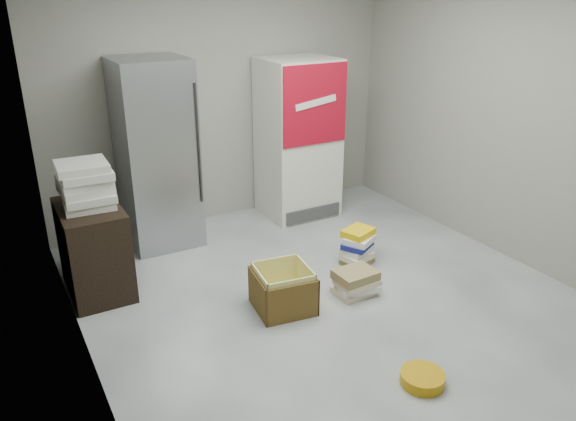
# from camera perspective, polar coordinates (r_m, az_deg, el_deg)

# --- Properties ---
(ground) EXTENTS (5.00, 5.00, 0.00)m
(ground) POSITION_cam_1_polar(r_m,az_deg,el_deg) (4.79, 6.12, -10.22)
(ground) COLOR beige
(ground) RESTS_ON ground
(room_shell) EXTENTS (4.04, 5.04, 2.82)m
(room_shell) POSITION_cam_1_polar(r_m,az_deg,el_deg) (4.12, 7.14, 11.39)
(room_shell) COLOR gray
(room_shell) RESTS_ON ground
(steel_fridge) EXTENTS (0.70, 0.72, 1.90)m
(steel_fridge) POSITION_cam_1_polar(r_m,az_deg,el_deg) (5.82, -13.21, 5.56)
(steel_fridge) COLOR #A8AAB0
(steel_fridge) RESTS_ON ground
(coke_cooler) EXTENTS (0.80, 0.73, 1.80)m
(coke_cooler) POSITION_cam_1_polar(r_m,az_deg,el_deg) (6.46, 1.04, 7.34)
(coke_cooler) COLOR silver
(coke_cooler) RESTS_ON ground
(wood_shelf) EXTENTS (0.50, 0.80, 0.80)m
(wood_shelf) POSITION_cam_1_polar(r_m,az_deg,el_deg) (5.18, -19.10, -3.75)
(wood_shelf) COLOR black
(wood_shelf) RESTS_ON ground
(supply_box_stack) EXTENTS (0.44, 0.44, 0.39)m
(supply_box_stack) POSITION_cam_1_polar(r_m,az_deg,el_deg) (4.96, -19.85, 2.46)
(supply_box_stack) COLOR silver
(supply_box_stack) RESTS_ON wood_shelf
(phonebook_stack_main) EXTENTS (0.38, 0.36, 0.36)m
(phonebook_stack_main) POSITION_cam_1_polar(r_m,az_deg,el_deg) (5.49, 7.09, -3.68)
(phonebook_stack_main) COLOR olive
(phonebook_stack_main) RESTS_ON ground
(phonebook_stack_side) EXTENTS (0.40, 0.33, 0.24)m
(phonebook_stack_side) POSITION_cam_1_polar(r_m,az_deg,el_deg) (4.99, 6.91, -7.25)
(phonebook_stack_side) COLOR beige
(phonebook_stack_side) RESTS_ON ground
(cardboard_box) EXTENTS (0.52, 0.52, 0.37)m
(cardboard_box) POSITION_cam_1_polar(r_m,az_deg,el_deg) (4.74, -0.51, -8.27)
(cardboard_box) COLOR yellow
(cardboard_box) RESTS_ON ground
(bucket_lid) EXTENTS (0.39, 0.39, 0.08)m
(bucket_lid) POSITION_cam_1_polar(r_m,az_deg,el_deg) (4.12, 13.49, -16.25)
(bucket_lid) COLOR #C28A0C
(bucket_lid) RESTS_ON ground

